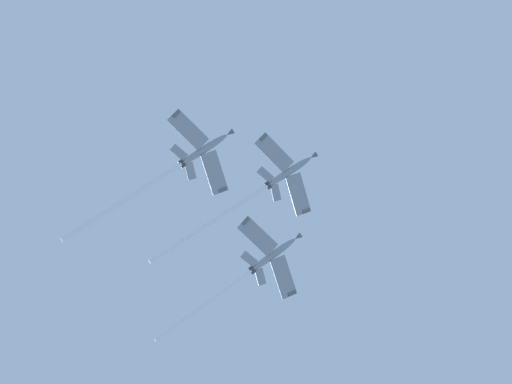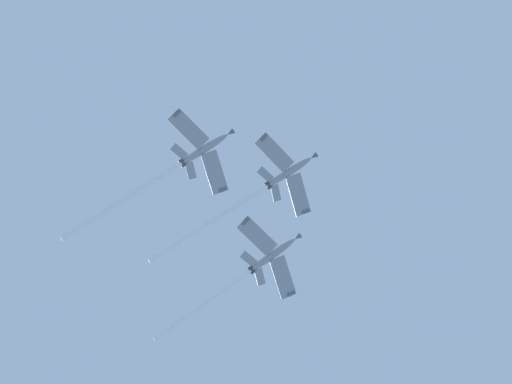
{
  "view_description": "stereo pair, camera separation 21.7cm",
  "coord_description": "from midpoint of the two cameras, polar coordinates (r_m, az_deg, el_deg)",
  "views": [
    {
      "loc": [
        13.88,
        5.35,
        1.68
      ],
      "look_at": [
        -11.98,
        -6.72,
        169.78
      ],
      "focal_mm": 55.92,
      "sensor_mm": 36.0,
      "label": 1
    },
    {
      "loc": [
        13.97,
        5.15,
        1.68
      ],
      "look_at": [
        -11.98,
        -6.72,
        169.78
      ],
      "focal_mm": 55.92,
      "sensor_mm": 36.0,
      "label": 2
    }
  ],
  "objects": [
    {
      "name": "jet_right_wing",
      "position": [
        166.3,
        -5.99,
        1.58
      ],
      "size": [
        20.05,
        39.46,
        16.94
      ],
      "color": "gray"
    },
    {
      "name": "jet_lead",
      "position": [
        171.25,
        0.26,
        0.07
      ],
      "size": [
        20.08,
        41.06,
        16.22
      ],
      "color": "gray"
    },
    {
      "name": "jet_left_wing",
      "position": [
        169.9,
        0.06,
        -5.38
      ],
      "size": [
        20.02,
        35.81,
        14.7
      ],
      "color": "gray"
    }
  ]
}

